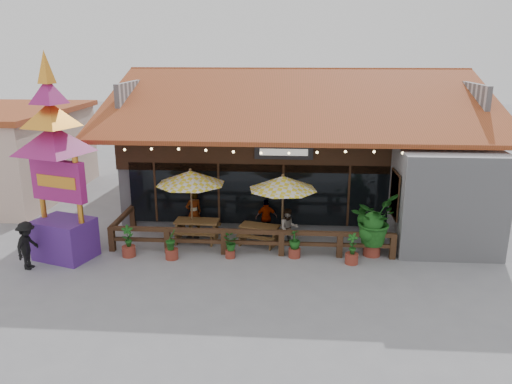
# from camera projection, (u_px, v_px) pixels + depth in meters

# --- Properties ---
(ground) EXTENTS (100.00, 100.00, 0.00)m
(ground) POSITION_uv_depth(u_px,v_px,m) (296.00, 250.00, 17.80)
(ground) COLOR gray
(ground) RESTS_ON ground
(restaurant_building) EXTENTS (15.50, 14.73, 6.09)m
(restaurant_building) POSITION_uv_depth(u_px,v_px,m) (301.00, 152.00, 23.51)
(restaurant_building) COLOR #AEAEB3
(restaurant_building) RESTS_ON ground
(patio_railing) EXTENTS (10.00, 2.60, 0.92)m
(patio_railing) POSITION_uv_depth(u_px,v_px,m) (232.00, 235.00, 17.53)
(patio_railing) COLOR #442C18
(patio_railing) RESTS_ON ground
(umbrella_left) EXTENTS (3.35, 3.35, 2.74)m
(umbrella_left) POSITION_uv_depth(u_px,v_px,m) (191.00, 178.00, 18.19)
(umbrella_left) COLOR brown
(umbrella_left) RESTS_ON ground
(umbrella_right) EXTENTS (3.01, 3.01, 2.66)m
(umbrella_right) POSITION_uv_depth(u_px,v_px,m) (283.00, 183.00, 17.74)
(umbrella_right) COLOR brown
(umbrella_right) RESTS_ON ground
(picnic_table_left) EXTENTS (1.66, 1.44, 0.77)m
(picnic_table_left) POSITION_uv_depth(u_px,v_px,m) (197.00, 227.00, 18.63)
(picnic_table_left) COLOR brown
(picnic_table_left) RESTS_ON ground
(picnic_table_right) EXTENTS (1.69, 1.55, 0.68)m
(picnic_table_right) POSITION_uv_depth(u_px,v_px,m) (260.00, 231.00, 18.35)
(picnic_table_right) COLOR brown
(picnic_table_right) RESTS_ON ground
(thai_sign_tower) EXTENTS (3.46, 3.46, 7.41)m
(thai_sign_tower) POSITION_uv_depth(u_px,v_px,m) (54.00, 145.00, 16.11)
(thai_sign_tower) COLOR #4C217C
(thai_sign_tower) RESTS_ON ground
(tropical_plant) EXTENTS (2.01, 2.08, 2.20)m
(tropical_plant) POSITION_uv_depth(u_px,v_px,m) (374.00, 221.00, 17.03)
(tropical_plant) COLOR maroon
(tropical_plant) RESTS_ON ground
(diner_a) EXTENTS (0.76, 0.69, 1.74)m
(diner_a) POSITION_uv_depth(u_px,v_px,m) (194.00, 213.00, 19.12)
(diner_a) COLOR #361D11
(diner_a) RESTS_ON ground
(diner_b) EXTENTS (0.83, 0.72, 1.46)m
(diner_b) POSITION_uv_depth(u_px,v_px,m) (289.00, 228.00, 17.85)
(diner_b) COLOR #361D11
(diner_b) RESTS_ON ground
(diner_c) EXTENTS (0.88, 0.48, 1.42)m
(diner_c) POSITION_uv_depth(u_px,v_px,m) (266.00, 217.00, 19.09)
(diner_c) COLOR #361D11
(diner_c) RESTS_ON ground
(pedestrian) EXTENTS (0.65, 1.07, 1.61)m
(pedestrian) POSITION_uv_depth(u_px,v_px,m) (27.00, 245.00, 16.11)
(pedestrian) COLOR black
(pedestrian) RESTS_ON ground
(planter_a) EXTENTS (0.48, 0.46, 1.13)m
(planter_a) POSITION_uv_depth(u_px,v_px,m) (128.00, 243.00, 17.16)
(planter_a) COLOR maroon
(planter_a) RESTS_ON ground
(planter_b) EXTENTS (0.47, 0.50, 1.08)m
(planter_b) POSITION_uv_depth(u_px,v_px,m) (171.00, 245.00, 16.95)
(planter_b) COLOR maroon
(planter_b) RESTS_ON ground
(planter_c) EXTENTS (0.57, 0.52, 0.83)m
(planter_c) POSITION_uv_depth(u_px,v_px,m) (230.00, 245.00, 17.04)
(planter_c) COLOR maroon
(planter_c) RESTS_ON ground
(planter_d) EXTENTS (0.54, 0.54, 1.01)m
(planter_d) POSITION_uv_depth(u_px,v_px,m) (295.00, 244.00, 17.08)
(planter_d) COLOR maroon
(planter_d) RESTS_ON ground
(planter_e) EXTENTS (0.46, 0.44, 1.08)m
(planter_e) POSITION_uv_depth(u_px,v_px,m) (352.00, 251.00, 16.58)
(planter_e) COLOR maroon
(planter_e) RESTS_ON ground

